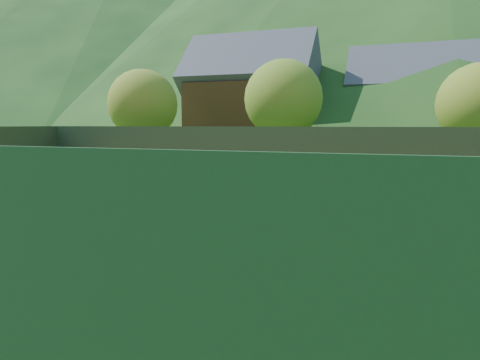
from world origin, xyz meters
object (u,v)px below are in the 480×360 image
(student_c, at_px, (409,187))
(ball_hopper, at_px, (8,192))
(student_b, at_px, (318,190))
(tennis_net, at_px, (255,199))
(chalet_mid, at_px, (410,107))
(chalet_left, at_px, (252,101))
(coach, at_px, (142,196))
(student_a, at_px, (293,182))

(student_c, height_order, ball_hopper, student_c)
(student_b, xyz_separation_m, ball_hopper, (-10.31, -4.17, -0.03))
(tennis_net, bearing_deg, student_c, 30.98)
(chalet_mid, bearing_deg, student_c, -91.44)
(ball_hopper, xyz_separation_m, chalet_left, (-1.74, 33.09, 4.88))
(chalet_left, bearing_deg, coach, -77.52)
(student_c, bearing_deg, student_b, 43.38)
(student_a, height_order, student_b, student_a)
(student_a, bearing_deg, ball_hopper, 15.80)
(coach, distance_m, tennis_net, 4.18)
(student_a, xyz_separation_m, ball_hopper, (-9.06, -5.68, -0.05))
(chalet_left, bearing_deg, chalet_mid, 14.04)
(coach, bearing_deg, student_c, 44.93)
(ball_hopper, relative_size, chalet_mid, 0.08)
(tennis_net, bearing_deg, coach, -129.74)
(ball_hopper, bearing_deg, chalet_mid, 68.97)
(chalet_mid, bearing_deg, student_b, -96.84)
(tennis_net, bearing_deg, student_a, 72.81)
(tennis_net, xyz_separation_m, chalet_mid, (6.00, 34.00, 4.47))
(student_c, height_order, chalet_left, chalet_left)
(student_b, height_order, tennis_net, student_b)
(student_b, distance_m, ball_hopper, 11.12)
(coach, distance_m, student_a, 6.74)
(student_b, distance_m, student_c, 3.79)
(student_b, height_order, student_c, student_b)
(student_c, xyz_separation_m, tennis_net, (-5.23, -3.14, -0.26))
(ball_hopper, distance_m, chalet_mid, 39.96)
(student_a, distance_m, chalet_left, 29.86)
(coach, height_order, tennis_net, coach)
(tennis_net, relative_size, chalet_left, 0.87)
(student_a, relative_size, tennis_net, 0.13)
(coach, distance_m, chalet_left, 34.32)
(student_c, distance_m, chalet_mid, 31.16)
(student_b, xyz_separation_m, tennis_net, (-2.05, -1.08, -0.28))
(student_c, height_order, chalet_mid, chalet_mid)
(tennis_net, relative_size, ball_hopper, 12.07)
(student_c, bearing_deg, tennis_net, 41.37)
(student_c, distance_m, ball_hopper, 14.86)
(student_a, distance_m, chalet_mid, 32.11)
(coach, distance_m, chalet_mid, 38.40)
(chalet_mid, bearing_deg, chalet_left, -165.96)
(student_c, xyz_separation_m, chalet_left, (-15.23, 26.86, 4.87))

